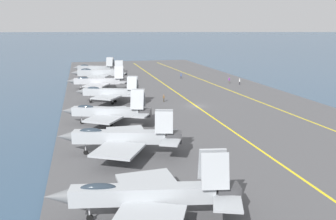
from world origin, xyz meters
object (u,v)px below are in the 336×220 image
object	(u,v)px
parked_jet_third	(122,137)
parked_jet_eighth	(96,68)
parked_jet_sixth	(99,81)
parked_jet_second	(149,194)
parked_jet_fourth	(109,112)
crew_blue_vest	(181,76)
parked_jet_seventh	(100,73)
crew_white_vest	(240,81)
parked_jet_fifth	(110,92)
crew_brown_vest	(164,98)
crew_purple_vest	(229,80)

from	to	relation	value
parked_jet_third	parked_jet_eighth	bearing A→B (deg)	-0.01
parked_jet_sixth	parked_jet_eighth	distance (m)	31.40
parked_jet_sixth	parked_jet_eighth	world-z (taller)	parked_jet_sixth
parked_jet_second	parked_jet_fourth	xyz separation A→B (m)	(32.15, 1.00, -0.09)
parked_jet_second	crew_blue_vest	world-z (taller)	parked_jet_second
parked_jet_second	parked_jet_eighth	bearing A→B (deg)	0.22
parked_jet_seventh	crew_white_vest	size ratio (longest dim) A/B	9.55
parked_jet_fifth	parked_jet_seventh	world-z (taller)	parked_jet_seventh
crew_white_vest	crew_brown_vest	xyz separation A→B (m)	(-18.24, 26.91, -0.06)
parked_jet_third	parked_jet_sixth	size ratio (longest dim) A/B	1.01
parked_jet_third	crew_white_vest	distance (m)	63.84
crew_blue_vest	crew_purple_vest	size ratio (longest dim) A/B	0.93
crew_white_vest	crew_brown_vest	distance (m)	32.50
parked_jet_third	crew_brown_vest	world-z (taller)	parked_jet_third
parked_jet_eighth	parked_jet_fourth	bearing A→B (deg)	179.46
parked_jet_third	parked_jet_seventh	world-z (taller)	parked_jet_seventh
parked_jet_second	parked_jet_third	xyz separation A→B (m)	(16.71, 0.39, 0.08)
parked_jet_seventh	crew_purple_vest	size ratio (longest dim) A/B	9.48
parked_jet_fifth	crew_purple_vest	size ratio (longest dim) A/B	8.31
parked_jet_second	crew_brown_vest	bearing A→B (deg)	-14.51
parked_jet_third	parked_jet_seventh	distance (m)	66.08
parked_jet_sixth	crew_white_vest	distance (m)	40.25
parked_jet_third	crew_purple_vest	xyz separation A→B (m)	(52.86, -37.82, -1.47)
parked_jet_seventh	crew_blue_vest	xyz separation A→B (m)	(-0.18, -25.88, -1.74)
parked_jet_sixth	crew_white_vest	size ratio (longest dim) A/B	8.95
crew_white_vest	parked_jet_seventh	bearing A→B (deg)	67.50
parked_jet_third	parked_jet_fourth	world-z (taller)	parked_jet_fourth
parked_jet_seventh	parked_jet_second	bearing A→B (deg)	179.78
parked_jet_eighth	parked_jet_sixth	bearing A→B (deg)	179.23
parked_jet_fourth	crew_brown_vest	xyz separation A→B (m)	(16.21, -13.52, -1.38)
parked_jet_third	crew_blue_vest	world-z (taller)	parked_jet_third
parked_jet_fifth	crew_white_vest	distance (m)	42.32
parked_jet_sixth	crew_brown_vest	bearing A→B (deg)	-143.89
parked_jet_fourth	parked_jet_eighth	distance (m)	65.86
parked_jet_third	crew_white_vest	size ratio (longest dim) A/B	9.07
parked_jet_seventh	crew_blue_vest	distance (m)	25.94
parked_jet_second	parked_jet_eighth	size ratio (longest dim) A/B	1.07
parked_jet_third	crew_purple_vest	world-z (taller)	parked_jet_third
crew_white_vest	crew_brown_vest	bearing A→B (deg)	124.13
parked_jet_fourth	crew_purple_vest	bearing A→B (deg)	-45.77
parked_jet_second	parked_jet_fifth	size ratio (longest dim) A/B	1.12
parked_jet_third	crew_blue_vest	distance (m)	71.07
parked_jet_third	crew_blue_vest	size ratio (longest dim) A/B	9.71
parked_jet_third	crew_brown_vest	bearing A→B (deg)	-22.18
parked_jet_seventh	parked_jet_eighth	bearing A→B (deg)	2.60
parked_jet_third	parked_jet_seventh	size ratio (longest dim) A/B	0.95
crew_blue_vest	crew_purple_vest	xyz separation A→B (m)	(-13.03, -11.25, 0.08)
parked_jet_second	parked_jet_sixth	size ratio (longest dim) A/B	1.05
parked_jet_second	parked_jet_sixth	xyz separation A→B (m)	(66.61, 0.80, 0.11)
parked_jet_fourth	parked_jet_third	bearing A→B (deg)	-177.72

